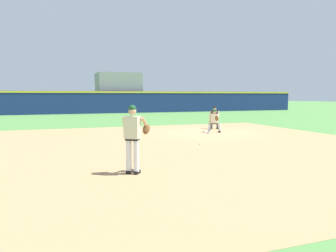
{
  "coord_description": "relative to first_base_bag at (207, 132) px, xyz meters",
  "views": [
    {
      "loc": [
        -8.43,
        -16.59,
        2.11
      ],
      "look_at": [
        -4.45,
        -5.7,
        1.02
      ],
      "focal_mm": 35.0,
      "sensor_mm": 36.0,
      "label": 1
    }
  ],
  "objects": [
    {
      "name": "ground_plane",
      "position": [
        0.0,
        0.0,
        -0.04
      ],
      "size": [
        160.0,
        160.0,
        0.0
      ],
      "primitive_type": "plane",
      "color": "#518942"
    },
    {
      "name": "first_baseman",
      "position": [
        0.44,
        -0.07,
        0.69
      ],
      "size": [
        0.71,
        1.09,
        1.34
      ],
      "color": "black",
      "rests_on": "ground"
    },
    {
      "name": "umpire",
      "position": [
        1.35,
        1.64,
        0.75
      ],
      "size": [
        0.68,
        0.65,
        1.46
      ],
      "color": "black",
      "rests_on": "ground"
    },
    {
      "name": "infield_dirt_patch",
      "position": [
        -3.18,
        -4.07,
        -0.04
      ],
      "size": [
        18.0,
        18.0,
        0.01
      ],
      "primitive_type": "cube",
      "color": "tan",
      "rests_on": "ground"
    },
    {
      "name": "outfield_wall",
      "position": [
        0.0,
        22.0,
        1.35
      ],
      "size": [
        48.0,
        0.54,
        2.6
      ],
      "color": "navy",
      "rests_on": "ground"
    },
    {
      "name": "first_base_bag",
      "position": [
        0.0,
        0.0,
        0.0
      ],
      "size": [
        0.38,
        0.38,
        0.09
      ],
      "primitive_type": "cube",
      "color": "white",
      "rests_on": "ground"
    },
    {
      "name": "stadium_seating_block",
      "position": [
        0.0,
        24.9,
        2.43
      ],
      "size": [
        5.34,
        4.2,
        4.9
      ],
      "color": "gray",
      "rests_on": "ground"
    },
    {
      "name": "pitcher",
      "position": [
        -6.32,
        -8.12,
        1.01
      ],
      "size": [
        0.85,
        0.54,
        1.86
      ],
      "color": "black",
      "rests_on": "ground"
    },
    {
      "name": "baseball",
      "position": [
        -2.37,
        -3.99,
        -0.01
      ],
      "size": [
        0.07,
        0.07,
        0.07
      ],
      "primitive_type": "sphere",
      "color": "white",
      "rests_on": "ground"
    }
  ]
}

